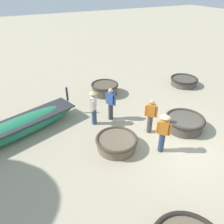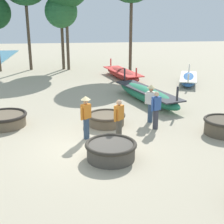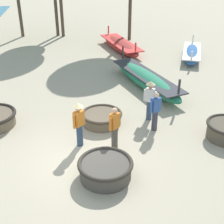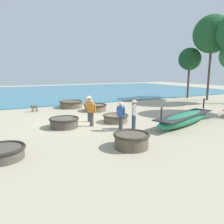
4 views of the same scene
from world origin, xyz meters
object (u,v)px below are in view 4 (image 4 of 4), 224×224
(coracle_upturned, at_px, (116,118))
(fisherman_by_coracle, at_px, (89,107))
(coracle_far_left, at_px, (2,152))
(tree_rightmost, at_px, (190,59))
(tree_leftmost, at_px, (212,34))
(fisherman_hauling, at_px, (121,116))
(coracle_nearest, at_px, (64,122))
(coracle_tilted, at_px, (131,140))
(fisherman_crouching, at_px, (134,112))
(fisherman_standing_right, at_px, (92,112))
(dog, at_px, (34,107))
(coracle_front_right, at_px, (95,107))
(long_boat_green_hull, at_px, (185,119))
(coracle_far_right, at_px, (71,104))

(coracle_upturned, distance_m, fisherman_by_coracle, 1.83)
(coracle_far_left, xyz_separation_m, tree_rightmost, (-10.54, 20.10, 4.28))
(tree_leftmost, bearing_deg, fisherman_hauling, -65.51)
(tree_rightmost, bearing_deg, coracle_nearest, -67.38)
(coracle_tilted, height_order, fisherman_crouching, fisherman_crouching)
(coracle_far_left, distance_m, coracle_upturned, 7.27)
(fisherman_standing_right, xyz_separation_m, dog, (-6.37, -2.35, -0.46))
(coracle_far_left, xyz_separation_m, coracle_front_right, (-7.57, 6.87, 0.04))
(fisherman_crouching, xyz_separation_m, fisherman_standing_right, (-1.65, -1.84, -0.12))
(fisherman_by_coracle, distance_m, fisherman_standing_right, 1.24)
(fisherman_hauling, bearing_deg, dog, -157.31)
(long_boat_green_hull, distance_m, dog, 11.38)
(long_boat_green_hull, xyz_separation_m, tree_rightmost, (-9.77, 10.29, 4.15))
(fisherman_standing_right, xyz_separation_m, tree_rightmost, (-7.51, 15.36, 3.70))
(coracle_upturned, xyz_separation_m, tree_leftmost, (-4.82, 14.13, 6.75))
(coracle_front_right, height_order, fisherman_hauling, fisherman_hauling)
(coracle_upturned, bearing_deg, dog, -146.09)
(tree_leftmost, xyz_separation_m, tree_rightmost, (-2.41, -0.50, -2.48))
(coracle_upturned, bearing_deg, coracle_far_left, -62.92)
(long_boat_green_hull, xyz_separation_m, fisherman_standing_right, (-2.26, -5.07, 0.44))
(coracle_far_right, xyz_separation_m, fisherman_crouching, (8.64, 1.00, 0.63))
(coracle_nearest, xyz_separation_m, dog, (-5.89, -0.85, 0.06))
(tree_leftmost, bearing_deg, coracle_front_right, -87.66)
(coracle_nearest, bearing_deg, coracle_front_right, 138.18)
(coracle_far_right, height_order, tree_rightmost, tree_rightmost)
(coracle_tilted, bearing_deg, dog, -166.75)
(coracle_tilted, xyz_separation_m, tree_rightmost, (-11.67, 15.24, 4.20))
(fisherman_by_coracle, xyz_separation_m, dog, (-5.17, -2.66, -0.59))
(coracle_front_right, distance_m, long_boat_green_hull, 7.41)
(coracle_far_right, relative_size, tree_leftmost, 0.23)
(tree_rightmost, bearing_deg, fisherman_hauling, -57.43)
(fisherman_by_coracle, xyz_separation_m, tree_leftmost, (-3.91, 15.55, 6.06))
(fisherman_standing_right, bearing_deg, coracle_far_left, -57.42)
(coracle_tilted, height_order, tree_rightmost, tree_rightmost)
(coracle_front_right, bearing_deg, fisherman_standing_right, -25.10)
(coracle_tilted, bearing_deg, fisherman_crouching, 145.58)
(fisherman_crouching, relative_size, fisherman_standing_right, 1.06)
(coracle_tilted, distance_m, coracle_far_right, 11.18)
(coracle_front_right, height_order, long_boat_green_hull, long_boat_green_hull)
(fisherman_by_coracle, distance_m, fisherman_hauling, 2.94)
(coracle_nearest, height_order, tree_leftmost, tree_leftmost)
(coracle_far_left, bearing_deg, coracle_tilted, 76.92)
(coracle_upturned, distance_m, fisherman_standing_right, 1.85)
(fisherman_crouching, distance_m, fisherman_hauling, 0.85)
(coracle_front_right, relative_size, coracle_far_right, 0.91)
(coracle_far_left, bearing_deg, dog, 165.76)
(coracle_far_left, bearing_deg, coracle_far_right, 150.89)
(coracle_nearest, height_order, tree_rightmost, tree_rightmost)
(coracle_far_right, relative_size, fisherman_standing_right, 1.30)
(long_boat_green_hull, xyz_separation_m, fisherman_by_coracle, (-3.45, -4.77, 0.56))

